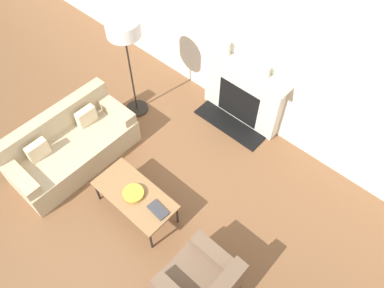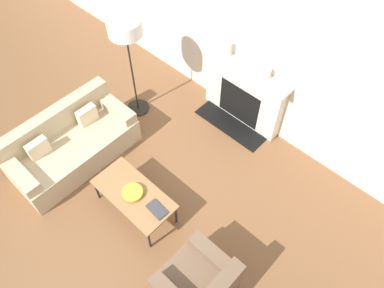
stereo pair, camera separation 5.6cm
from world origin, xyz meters
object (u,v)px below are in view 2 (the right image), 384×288
object	(u,v)px
armchair_near	(197,285)
floor_lamp	(126,35)
couch	(71,145)
fireplace	(243,94)
coffee_table	(134,195)
book	(157,209)
bowl	(132,192)
mantel_vase_left	(229,49)
mantel_vase_center_left	(268,73)

from	to	relation	value
armchair_near	floor_lamp	xyz separation A→B (m)	(-2.93, 1.63, 1.26)
couch	armchair_near	bearing A→B (deg)	-94.53
fireplace	coffee_table	size ratio (longest dim) A/B	1.30
coffee_table	book	size ratio (longest dim) A/B	4.02
bowl	mantel_vase_left	size ratio (longest dim) A/B	1.23
bowl	mantel_vase_left	distance (m)	2.61
bowl	floor_lamp	world-z (taller)	floor_lamp
book	floor_lamp	world-z (taller)	floor_lamp
bowl	armchair_near	bearing A→B (deg)	-10.26
bowl	book	xyz separation A→B (m)	(0.42, 0.06, -0.03)
coffee_table	book	distance (m)	0.42
bowl	mantel_vase_left	world-z (taller)	mantel_vase_left
floor_lamp	mantel_vase_center_left	distance (m)	2.16
book	mantel_vase_center_left	xyz separation A→B (m)	(-0.09, 2.41, 0.75)
couch	coffee_table	distance (m)	1.45
floor_lamp	bowl	bearing A→B (deg)	-42.53
armchair_near	book	world-z (taller)	armchair_near
fireplace	book	bearing A→B (deg)	-79.40
mantel_vase_left	book	bearing A→B (deg)	-71.04
coffee_table	couch	bearing A→B (deg)	-178.32
coffee_table	bowl	xyz separation A→B (m)	(-0.00, -0.01, 0.07)
armchair_near	coffee_table	size ratio (longest dim) A/B	0.71
mantel_vase_left	couch	bearing A→B (deg)	-112.39
coffee_table	bowl	distance (m)	0.07
book	mantel_vase_left	world-z (taller)	mantel_vase_left
couch	mantel_vase_left	xyz separation A→B (m)	(1.03, 2.50, 0.95)
armchair_near	coffee_table	world-z (taller)	armchair_near
couch	bowl	size ratio (longest dim) A/B	6.74
couch	floor_lamp	bearing A→B (deg)	1.99
mantel_vase_center_left	bowl	bearing A→B (deg)	-97.67
floor_lamp	fireplace	bearing A→B (deg)	36.73
fireplace	book	size ratio (longest dim) A/B	5.24
armchair_near	mantel_vase_center_left	bearing A→B (deg)	-157.87
coffee_table	mantel_vase_center_left	size ratio (longest dim) A/B	6.92
mantel_vase_left	coffee_table	bearing A→B (deg)	-80.50
book	mantel_vase_center_left	size ratio (longest dim) A/B	1.72
couch	bowl	bearing A→B (deg)	-88.70
couch	book	bearing A→B (deg)	-87.18
bowl	floor_lamp	bearing A→B (deg)	137.47
bowl	mantel_vase_center_left	world-z (taller)	mantel_vase_center_left
coffee_table	floor_lamp	world-z (taller)	floor_lamp
mantel_vase_left	floor_lamp	bearing A→B (deg)	-134.37
couch	bowl	world-z (taller)	couch
armchair_near	floor_lamp	world-z (taller)	floor_lamp
coffee_table	book	world-z (taller)	book
fireplace	armchair_near	xyz separation A→B (m)	(1.47, -2.71, -0.24)
armchair_near	book	distance (m)	1.08
bowl	book	size ratio (longest dim) A/B	0.97
book	floor_lamp	distance (m)	2.56
fireplace	couch	bearing A→B (deg)	-119.55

